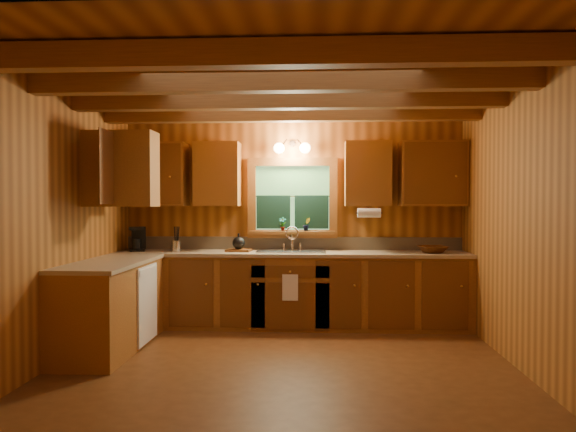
{
  "coord_description": "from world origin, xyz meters",
  "views": [
    {
      "loc": [
        0.29,
        -4.79,
        1.49
      ],
      "look_at": [
        0.0,
        0.8,
        1.35
      ],
      "focal_mm": 33.22,
      "sensor_mm": 36.0,
      "label": 1
    }
  ],
  "objects_px": {
    "sink": "(291,255)",
    "wicker_basket": "(432,249)",
    "coffee_maker": "(138,239)",
    "cutting_board": "(239,250)"
  },
  "relations": [
    {
      "from": "sink",
      "to": "wicker_basket",
      "type": "bearing_deg",
      "value": -2.37
    },
    {
      "from": "sink",
      "to": "wicker_basket",
      "type": "height_order",
      "value": "sink"
    },
    {
      "from": "coffee_maker",
      "to": "wicker_basket",
      "type": "bearing_deg",
      "value": -24.2
    },
    {
      "from": "cutting_board",
      "to": "wicker_basket",
      "type": "distance_m",
      "value": 2.3
    },
    {
      "from": "cutting_board",
      "to": "sink",
      "type": "bearing_deg",
      "value": 6.21
    },
    {
      "from": "sink",
      "to": "cutting_board",
      "type": "relative_size",
      "value": 2.81
    },
    {
      "from": "sink",
      "to": "cutting_board",
      "type": "bearing_deg",
      "value": 179.93
    },
    {
      "from": "cutting_board",
      "to": "wicker_basket",
      "type": "relative_size",
      "value": 0.86
    },
    {
      "from": "coffee_maker",
      "to": "cutting_board",
      "type": "xyz_separation_m",
      "value": [
        1.24,
        0.01,
        -0.13
      ]
    },
    {
      "from": "sink",
      "to": "wicker_basket",
      "type": "xyz_separation_m",
      "value": [
        1.66,
        -0.07,
        0.09
      ]
    }
  ]
}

